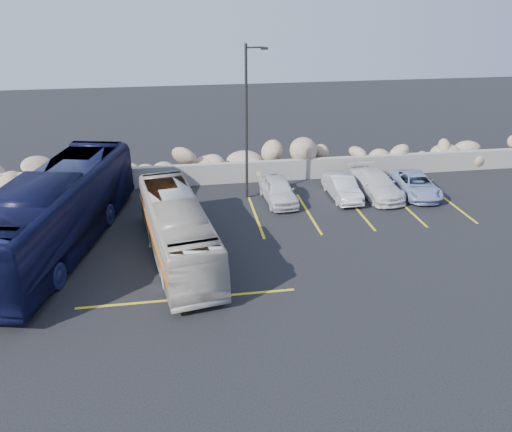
{
  "coord_description": "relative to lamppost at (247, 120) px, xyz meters",
  "views": [
    {
      "loc": [
        -0.9,
        -15.39,
        10.37
      ],
      "look_at": [
        2.13,
        4.0,
        1.41
      ],
      "focal_mm": 35.0,
      "sensor_mm": 36.0,
      "label": 1
    }
  ],
  "objects": [
    {
      "name": "ground",
      "position": [
        -2.56,
        -9.5,
        -4.3
      ],
      "size": [
        90.0,
        90.0,
        0.0
      ],
      "primitive_type": "plane",
      "color": "black",
      "rests_on": "ground"
    },
    {
      "name": "seawall",
      "position": [
        -2.56,
        2.5,
        -3.7
      ],
      "size": [
        60.0,
        0.4,
        1.2
      ],
      "primitive_type": "cube",
      "color": "gray",
      "rests_on": "ground"
    },
    {
      "name": "riprap_pile",
      "position": [
        -2.56,
        3.7,
        -3.0
      ],
      "size": [
        54.0,
        2.8,
        2.6
      ],
      "primitive_type": null,
      "color": "#9B8166",
      "rests_on": "ground"
    },
    {
      "name": "parking_lines",
      "position": [
        2.09,
        -3.93,
        -4.29
      ],
      "size": [
        18.16,
        9.36,
        0.01
      ],
      "color": "gold",
      "rests_on": "ground"
    },
    {
      "name": "lamppost",
      "position": [
        0.0,
        0.0,
        0.0
      ],
      "size": [
        1.14,
        0.18,
        8.0
      ],
      "color": "#292724",
      "rests_on": "ground"
    },
    {
      "name": "vintage_bus",
      "position": [
        -3.81,
        -5.96,
        -3.04
      ],
      "size": [
        3.54,
        9.25,
        2.52
      ],
      "primitive_type": "imported",
      "rotation": [
        0.0,
        0.0,
        0.16
      ],
      "color": "beige",
      "rests_on": "ground"
    },
    {
      "name": "tour_coach",
      "position": [
        -8.87,
        -4.37,
        -2.59
      ],
      "size": [
        5.58,
        12.59,
        3.42
      ],
      "primitive_type": "imported",
      "rotation": [
        0.0,
        0.0,
        -0.23
      ],
      "color": "#101235",
      "rests_on": "ground"
    },
    {
      "name": "car_a",
      "position": [
        1.52,
        -0.74,
        -3.66
      ],
      "size": [
        1.75,
        3.84,
        1.28
      ],
      "primitive_type": "imported",
      "rotation": [
        0.0,
        0.0,
        0.06
      ],
      "color": "silver",
      "rests_on": "ground"
    },
    {
      "name": "car_b",
      "position": [
        5.04,
        -0.77,
        -3.7
      ],
      "size": [
        1.34,
        3.65,
        1.19
      ],
      "primitive_type": "imported",
      "rotation": [
        0.0,
        0.0,
        0.02
      ],
      "color": "silver",
      "rests_on": "ground"
    },
    {
      "name": "car_c",
      "position": [
        6.97,
        -0.69,
        -3.65
      ],
      "size": [
        2.2,
        4.57,
        1.28
      ],
      "primitive_type": "imported",
      "rotation": [
        0.0,
        0.0,
        0.09
      ],
      "color": "silver",
      "rests_on": "ground"
    },
    {
      "name": "car_d",
      "position": [
        9.21,
        -0.93,
        -3.73
      ],
      "size": [
        2.2,
        4.21,
        1.13
      ],
      "primitive_type": "imported",
      "rotation": [
        0.0,
        0.0,
        -0.08
      ],
      "color": "#8C9FC7",
      "rests_on": "ground"
    }
  ]
}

